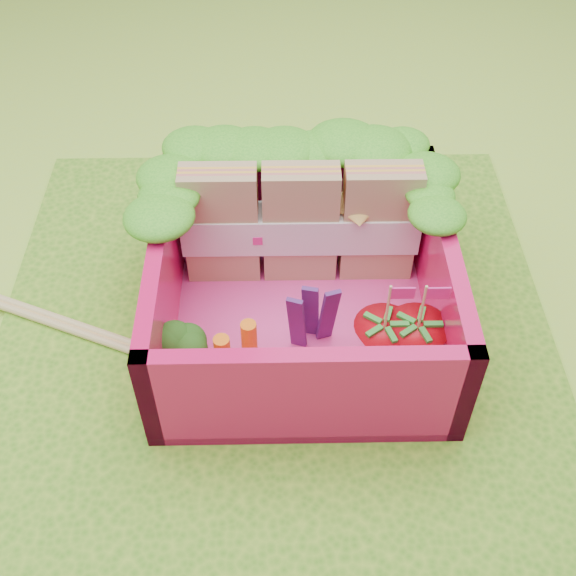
% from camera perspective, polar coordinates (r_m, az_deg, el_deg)
% --- Properties ---
extents(ground, '(14.00, 14.00, 0.00)m').
position_cam_1_polar(ground, '(3.47, -1.06, -2.87)').
color(ground, '#AFD93D').
rests_on(ground, ground).
extents(placemat, '(2.60, 2.60, 0.03)m').
position_cam_1_polar(placemat, '(3.45, -1.06, -2.70)').
color(placemat, '#4E9321').
rests_on(placemat, ground).
extents(bento_floor, '(1.30, 1.30, 0.05)m').
position_cam_1_polar(bento_floor, '(3.41, 1.07, -2.58)').
color(bento_floor, '#E93B94').
rests_on(bento_floor, placemat).
extents(bento_box, '(1.30, 1.30, 0.55)m').
position_cam_1_polar(bento_box, '(3.22, 1.13, 0.32)').
color(bento_box, '#DD1257').
rests_on(bento_box, placemat).
extents(lettuce_ruffle, '(1.43, 0.76, 0.11)m').
position_cam_1_polar(lettuce_ruffle, '(3.35, 0.96, 9.98)').
color(lettuce_ruffle, '#2B911A').
rests_on(lettuce_ruffle, bento_box).
extents(sandwich_stack, '(1.12, 0.18, 0.62)m').
position_cam_1_polar(sandwich_stack, '(3.40, 1.07, 5.05)').
color(sandwich_stack, '#A37C56').
rests_on(sandwich_stack, bento_floor).
extents(broccoli, '(0.32, 0.32, 0.26)m').
position_cam_1_polar(broccoli, '(3.08, -8.13, -4.56)').
color(broccoli, '#63AE54').
rests_on(broccoli, bento_floor).
extents(carrot_sticks, '(0.18, 0.16, 0.27)m').
position_cam_1_polar(carrot_sticks, '(3.10, -4.13, -5.02)').
color(carrot_sticks, orange).
rests_on(carrot_sticks, bento_floor).
extents(purple_wedges, '(0.21, 0.10, 0.38)m').
position_cam_1_polar(purple_wedges, '(3.14, 1.90, -2.27)').
color(purple_wedges, '#451B5E').
rests_on(purple_wedges, bento_floor).
extents(strawberry_left, '(0.26, 0.26, 0.50)m').
position_cam_1_polar(strawberry_left, '(3.13, 7.45, -4.47)').
color(strawberry_left, red).
rests_on(strawberry_left, bento_floor).
extents(strawberry_right, '(0.27, 0.27, 0.51)m').
position_cam_1_polar(strawberry_right, '(3.15, 9.98, -4.47)').
color(strawberry_right, red).
rests_on(strawberry_right, bento_floor).
extents(snap_peas, '(0.33, 0.37, 0.05)m').
position_cam_1_polar(snap_peas, '(3.33, 9.81, -3.78)').
color(snap_peas, '#54B037').
rests_on(snap_peas, bento_floor).
extents(chopsticks, '(1.96, 0.87, 0.04)m').
position_cam_1_polar(chopsticks, '(3.62, -18.66, -2.20)').
color(chopsticks, '#DEBB79').
rests_on(chopsticks, placemat).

